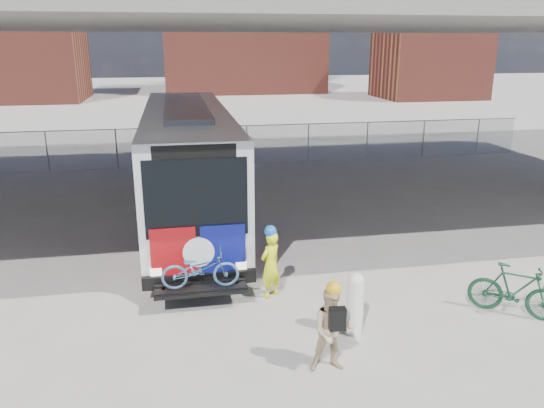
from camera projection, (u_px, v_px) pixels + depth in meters
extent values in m
plane|color=#9E9991|center=(273.00, 262.00, 13.99)|extent=(160.00, 160.00, 0.00)
cube|color=silver|center=(188.00, 159.00, 17.20)|extent=(2.55, 12.00, 3.20)
cube|color=black|center=(186.00, 137.00, 17.49)|extent=(2.61, 11.00, 1.28)
cube|color=black|center=(196.00, 198.00, 11.50)|extent=(2.24, 0.12, 1.76)
cube|color=black|center=(194.00, 151.00, 11.20)|extent=(1.78, 0.12, 0.30)
cube|color=black|center=(200.00, 279.00, 11.95)|extent=(2.55, 0.20, 0.30)
cube|color=maroon|center=(173.00, 253.00, 11.69)|extent=(1.00, 0.08, 1.20)
cube|color=navy|center=(223.00, 250.00, 11.89)|extent=(1.00, 0.08, 1.20)
cylinder|color=silver|center=(199.00, 252.00, 11.77)|extent=(0.70, 0.06, 0.70)
cube|color=gray|center=(185.00, 107.00, 16.72)|extent=(1.28, 7.20, 0.14)
cube|color=black|center=(201.00, 289.00, 11.48)|extent=(2.00, 0.70, 0.06)
cylinder|color=black|center=(150.00, 253.00, 13.29)|extent=(0.30, 1.00, 1.00)
cylinder|color=black|center=(241.00, 247.00, 13.69)|extent=(0.30, 1.00, 1.00)
cylinder|color=black|center=(157.00, 174.00, 21.37)|extent=(0.30, 1.00, 1.00)
cylinder|color=black|center=(214.00, 171.00, 21.78)|extent=(0.30, 1.00, 1.00)
cube|color=maroon|center=(142.00, 216.00, 13.59)|extent=(0.06, 2.60, 1.70)
cube|color=navy|center=(145.00, 199.00, 15.09)|extent=(0.06, 1.40, 1.70)
cube|color=maroon|center=(243.00, 210.00, 14.05)|extent=(0.06, 2.60, 1.70)
cube|color=navy|center=(236.00, 194.00, 15.55)|extent=(0.06, 1.40, 1.70)
imported|color=teal|center=(200.00, 269.00, 11.35)|extent=(1.68, 0.63, 0.87)
cube|color=#605E59|center=(248.00, 1.00, 15.78)|extent=(40.00, 16.00, 1.50)
cylinder|color=gray|center=(47.00, 152.00, 23.61)|extent=(0.06, 0.06, 1.80)
cylinder|color=gray|center=(139.00, 149.00, 24.31)|extent=(0.06, 0.06, 1.80)
cylinder|color=gray|center=(226.00, 146.00, 25.01)|extent=(0.06, 0.06, 1.80)
cylinder|color=gray|center=(308.00, 143.00, 25.71)|extent=(0.06, 0.06, 1.80)
cylinder|color=gray|center=(386.00, 140.00, 26.41)|extent=(0.06, 0.06, 1.80)
cylinder|color=gray|center=(460.00, 138.00, 27.12)|extent=(0.06, 0.06, 1.80)
plane|color=gray|center=(226.00, 146.00, 25.01)|extent=(30.00, 0.00, 30.00)
cube|color=gray|center=(226.00, 126.00, 24.74)|extent=(30.00, 0.05, 0.04)
cube|color=brown|center=(7.00, 49.00, 51.68)|extent=(14.00, 10.00, 10.00)
cube|color=brown|center=(241.00, 39.00, 62.18)|extent=(18.00, 12.00, 12.00)
cube|color=brown|center=(430.00, 58.00, 54.64)|extent=(10.00, 8.00, 8.00)
cylinder|color=white|center=(355.00, 307.00, 10.43)|extent=(0.34, 0.34, 1.13)
sphere|color=white|center=(356.00, 281.00, 10.27)|extent=(0.34, 0.34, 0.34)
imported|color=#E8F219|center=(270.00, 265.00, 11.90)|extent=(0.68, 0.64, 1.56)
sphere|color=blue|center=(270.00, 231.00, 11.66)|extent=(0.27, 0.27, 0.27)
imported|color=tan|center=(333.00, 330.00, 9.19)|extent=(0.80, 0.65, 1.56)
sphere|color=gold|center=(334.00, 288.00, 8.96)|extent=(0.27, 0.27, 0.27)
cube|color=black|center=(337.00, 319.00, 8.91)|extent=(0.29, 0.18, 0.40)
imported|color=#144126|center=(515.00, 290.00, 11.15)|extent=(1.81, 1.56, 1.13)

